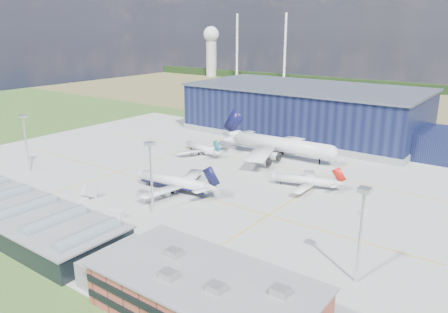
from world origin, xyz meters
The scene contains 25 objects.
ground centered at (0.00, 0.00, 0.00)m, with size 600.00×600.00×0.00m, color #355A21.
apron centered at (0.00, 10.00, 0.03)m, with size 220.00×160.00×0.08m.
farmland centered at (0.00, 220.00, 0.00)m, with size 600.00×220.00×0.01m, color olive.
treeline centered at (0.00, 300.00, 4.00)m, with size 600.00×8.00×8.00m, color black.
horizon_dressing centered at (-191.30, 294.39, 34.20)m, with size 440.20×18.00×70.00m.
hangar centered at (2.81, 94.80, 11.62)m, with size 145.00×62.00×26.10m.
ops_building centered at (55.01, -60.00, 4.79)m, with size 46.00×23.00×10.90m.
glass_concourse centered at (-6.45, -60.00, 3.69)m, with size 78.00×23.00×8.60m.
light_mast_west centered at (-60.00, -30.00, 15.43)m, with size 2.60×2.60×23.00m.
light_mast_center centered at (10.00, -30.00, 15.43)m, with size 2.60×2.60×23.00m.
light_mast_east centered at (75.00, -30.00, 15.43)m, with size 2.60×2.60×23.00m.
airliner_navy centered at (2.41, -12.00, 5.78)m, with size 35.45×34.68×11.56m, color white, non-canonical shape.
airliner_red centered at (37.92, 18.53, 4.47)m, with size 27.39×26.80×8.93m, color white, non-canonical shape.
airliner_widebody centered at (12.66, 46.65, 9.49)m, with size 58.20×56.94×18.98m, color white, non-canonical shape.
airliner_regional centered at (-20.13, 30.79, 4.34)m, with size 26.63×26.05×8.68m, color white, non-canonical shape.
gse_tug_a centered at (21.24, -40.11, 0.74)m, with size 2.18×3.57×1.49m, color yellow.
gse_tug_b centered at (-8.34, -44.45, 0.62)m, with size 1.91×2.86×1.24m, color yellow.
gse_van_a centered at (2.81, -39.08, 1.24)m, with size 2.47×5.67×2.47m, color silver.
gse_cart_a centered at (63.91, 7.93, 0.72)m, with size 2.23×3.34×1.45m, color silver.
gse_van_b centered at (24.64, 19.99, 1.17)m, with size 2.34×5.10×2.34m, color silver.
gse_cart_b centered at (10.42, 56.66, 0.72)m, with size 2.22×3.33×1.45m, color silver.
gse_van_c centered at (30.10, -42.04, 1.07)m, with size 2.14×4.46×2.14m, color silver.
airstair centered at (-15.93, -34.01, 1.69)m, with size 2.11×5.28×3.38m, color silver.
car_a centered at (66.84, -48.00, 0.62)m, with size 1.45×3.61×1.23m, color #99999E.
car_b centered at (-0.39, -17.10, 0.58)m, with size 1.23×3.54×1.17m, color #99999E.
Camera 1 is at (102.52, -118.22, 55.89)m, focal length 35.00 mm.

